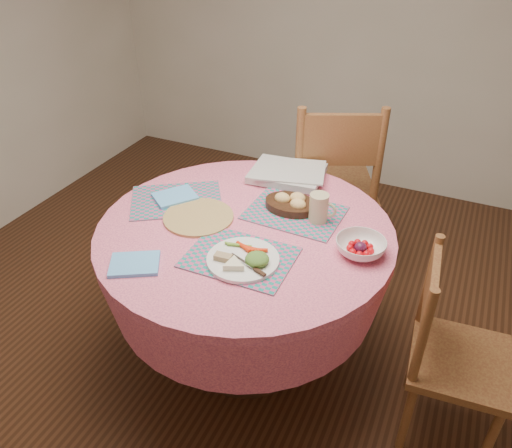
# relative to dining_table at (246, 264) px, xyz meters

# --- Properties ---
(ground) EXTENTS (4.00, 4.00, 0.00)m
(ground) POSITION_rel_dining_table_xyz_m (0.00, 0.00, -0.56)
(ground) COLOR #331C0F
(ground) RESTS_ON ground
(dining_table) EXTENTS (1.24, 1.24, 0.75)m
(dining_table) POSITION_rel_dining_table_xyz_m (0.00, 0.00, 0.00)
(dining_table) COLOR pink
(dining_table) RESTS_ON ground
(chair_right) EXTENTS (0.40, 0.42, 0.85)m
(chair_right) POSITION_rel_dining_table_xyz_m (0.88, -0.03, -0.11)
(chair_right) COLOR brown
(chair_right) RESTS_ON ground
(chair_back) EXTENTS (0.64, 0.63, 1.06)m
(chair_back) POSITION_rel_dining_table_xyz_m (0.13, 0.84, -0.00)
(chair_back) COLOR brown
(chair_back) RESTS_ON ground
(placemat_front) EXTENTS (0.40, 0.31, 0.01)m
(placemat_front) POSITION_rel_dining_table_xyz_m (0.07, -0.20, 0.20)
(placemat_front) COLOR #178177
(placemat_front) RESTS_ON dining_table
(placemat_left) EXTENTS (0.50, 0.47, 0.01)m
(placemat_left) POSITION_rel_dining_table_xyz_m (-0.37, 0.06, 0.20)
(placemat_left) COLOR #178177
(placemat_left) RESTS_ON dining_table
(placemat_back) EXTENTS (0.41, 0.31, 0.01)m
(placemat_back) POSITION_rel_dining_table_xyz_m (0.15, 0.19, 0.20)
(placemat_back) COLOR #178177
(placemat_back) RESTS_ON dining_table
(wicker_trivet) EXTENTS (0.30, 0.30, 0.01)m
(wicker_trivet) POSITION_rel_dining_table_xyz_m (-0.21, -0.02, 0.20)
(wicker_trivet) COLOR olive
(wicker_trivet) RESTS_ON dining_table
(napkin_near) EXTENTS (0.23, 0.21, 0.01)m
(napkin_near) POSITION_rel_dining_table_xyz_m (-0.26, -0.40, 0.20)
(napkin_near) COLOR #5FAEF4
(napkin_near) RESTS_ON dining_table
(napkin_far) EXTENTS (0.22, 0.23, 0.01)m
(napkin_far) POSITION_rel_dining_table_xyz_m (-0.39, 0.07, 0.21)
(napkin_far) COLOR #5FAEF4
(napkin_far) RESTS_ON placemat_left
(dinner_plate) EXTENTS (0.27, 0.27, 0.05)m
(dinner_plate) POSITION_rel_dining_table_xyz_m (0.10, -0.22, 0.22)
(dinner_plate) COLOR white
(dinner_plate) RESTS_ON placemat_front
(bread_bowl) EXTENTS (0.23, 0.23, 0.08)m
(bread_bowl) POSITION_rel_dining_table_xyz_m (0.12, 0.21, 0.23)
(bread_bowl) COLOR black
(bread_bowl) RESTS_ON placemat_back
(latte_mug) EXTENTS (0.12, 0.08, 0.12)m
(latte_mug) POSITION_rel_dining_table_xyz_m (0.26, 0.17, 0.26)
(latte_mug) COLOR #C4B686
(latte_mug) RESTS_ON placemat_back
(fruit_bowl) EXTENTS (0.21, 0.21, 0.06)m
(fruit_bowl) POSITION_rel_dining_table_xyz_m (0.48, 0.02, 0.22)
(fruit_bowl) COLOR white
(fruit_bowl) RESTS_ON dining_table
(newspaper_stack) EXTENTS (0.39, 0.32, 0.04)m
(newspaper_stack) POSITION_rel_dining_table_xyz_m (0.00, 0.47, 0.22)
(newspaper_stack) COLOR silver
(newspaper_stack) RESTS_ON dining_table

